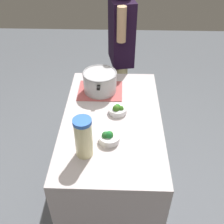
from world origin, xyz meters
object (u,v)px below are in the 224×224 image
Objects in this scene: cooking_pot at (100,81)px; broccoli_bowl_center at (118,110)px; broccoli_bowl_front at (109,137)px; lemonade_pitcher at (84,137)px; person_cook at (121,57)px.

broccoli_bowl_center is at bearing -151.91° from cooking_pot.
broccoli_bowl_center is (0.30, -0.05, -0.00)m from broccoli_bowl_front.
cooking_pot is 0.32m from broccoli_bowl_center.
broccoli_bowl_center is at bearing -25.64° from lemonade_pitcher.
broccoli_bowl_front is at bearing 170.03° from broccoli_bowl_center.
person_cook reaches higher than cooking_pot.
lemonade_pitcher is at bearing 170.56° from person_cook.
lemonade_pitcher is 1.31m from person_cook.
cooking_pot is 2.51× the size of broccoli_bowl_front.
lemonade_pitcher is 0.16× the size of person_cook.
broccoli_bowl_center is (0.41, -0.20, -0.11)m from lemonade_pitcher.
broccoli_bowl_center is 0.08× the size of person_cook.
cooking_pot reaches higher than broccoli_bowl_center.
lemonade_pitcher reaches higher than broccoli_bowl_center.
cooking_pot is at bearing -4.11° from lemonade_pitcher.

